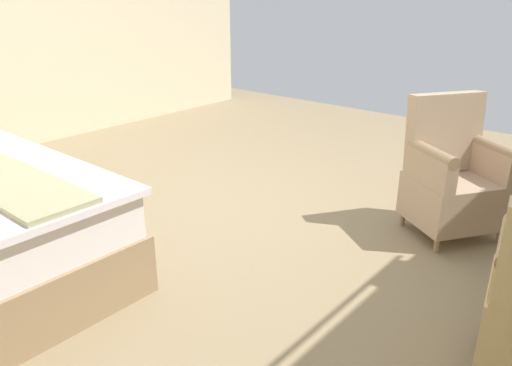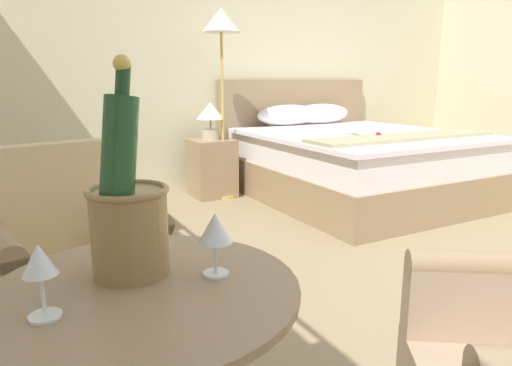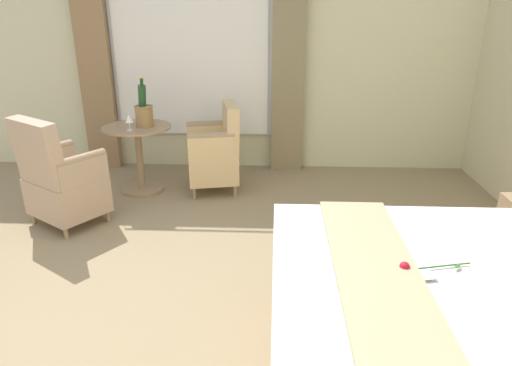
# 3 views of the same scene
# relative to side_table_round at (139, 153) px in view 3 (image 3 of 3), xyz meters

# --- Properties ---
(ground_plane) EXTENTS (7.89, 7.89, 0.00)m
(ground_plane) POSITION_rel_side_table_round_xyz_m (2.16, 0.44, -0.41)
(ground_plane) COLOR #947F5D
(wall_window_side) EXTENTS (0.27, 6.51, 2.78)m
(wall_window_side) POSITION_rel_side_table_round_xyz_m (-0.90, 0.44, 0.98)
(wall_window_side) COLOR beige
(wall_window_side) RESTS_ON ground
(side_table_round) EXTENTS (0.69, 0.69, 0.69)m
(side_table_round) POSITION_rel_side_table_round_xyz_m (0.00, 0.00, 0.00)
(side_table_round) COLOR #997C5B
(side_table_round) RESTS_ON ground
(champagne_bucket) EXTENTS (0.19, 0.19, 0.50)m
(champagne_bucket) POSITION_rel_side_table_round_xyz_m (-0.01, 0.08, 0.43)
(champagne_bucket) COLOR olive
(champagne_bucket) RESTS_ON side_table_round
(wine_glass_near_bucket) EXTENTS (0.07, 0.07, 0.15)m
(wine_glass_near_bucket) POSITION_rel_side_table_round_xyz_m (-0.20, -0.04, 0.39)
(wine_glass_near_bucket) COLOR white
(wine_glass_near_bucket) RESTS_ON side_table_round
(wine_glass_near_edge) EXTENTS (0.08, 0.08, 0.15)m
(wine_glass_near_edge) POSITION_rel_side_table_round_xyz_m (0.17, -0.02, 0.39)
(wine_glass_near_edge) COLOR white
(wine_glass_near_edge) RESTS_ON side_table_round
(armchair_by_window) EXTENTS (0.67, 0.62, 0.91)m
(armchair_by_window) POSITION_rel_side_table_round_xyz_m (-0.08, 0.78, -0.00)
(armchair_by_window) COLOR #997C5B
(armchair_by_window) RESTS_ON ground
(armchair_facing_bed) EXTENTS (0.75, 0.76, 0.98)m
(armchair_facing_bed) POSITION_rel_side_table_round_xyz_m (0.83, -0.45, -0.00)
(armchair_facing_bed) COLOR #997C5B
(armchair_facing_bed) RESTS_ON ground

